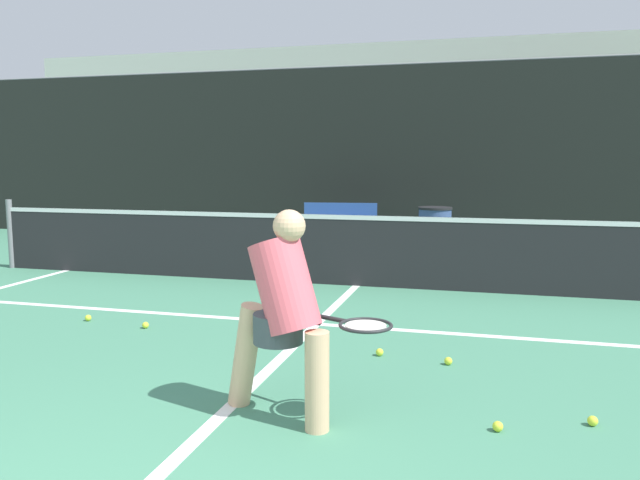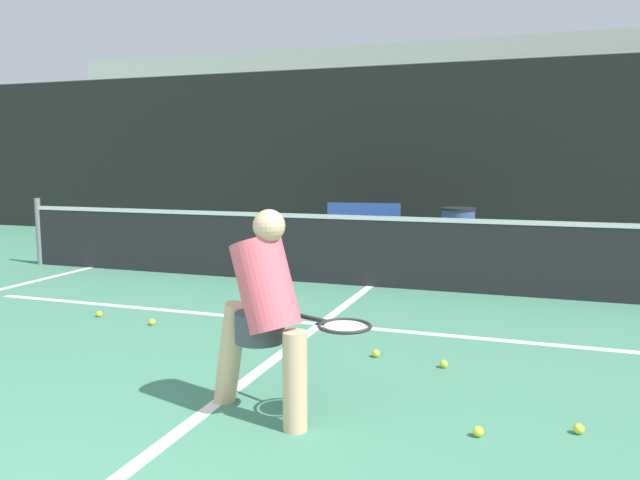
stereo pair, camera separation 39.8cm
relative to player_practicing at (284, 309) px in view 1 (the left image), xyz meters
The scene contains 15 objects.
court_service_line 2.47m from the player_practicing, 100.32° to the left, with size 8.25×0.10×0.01m, color white.
court_center_mark 1.64m from the player_practicing, 106.80° to the left, with size 0.10×5.94×0.01m, color white.
net 4.40m from the player_practicing, 95.53° to the left, with size 11.09×0.09×1.07m.
fence_back 9.07m from the player_practicing, 92.69° to the left, with size 24.00×0.06×3.59m.
player_practicing is the anchor object (origin of this frame).
tennis_ball_scattered_3 1.52m from the player_practicing, ahead, with size 0.07×0.07×0.07m, color #D1E033.
tennis_ball_scattered_4 2.77m from the player_practicing, 139.62° to the left, with size 0.07×0.07×0.07m, color #D1E033.
tennis_ball_scattered_6 1.82m from the player_practicing, 54.87° to the left, with size 0.07×0.07×0.07m, color #D1E033.
tennis_ball_scattered_7 3.40m from the player_practicing, 146.46° to the left, with size 0.07×0.07×0.07m, color #D1E033.
tennis_ball_scattered_8 1.66m from the player_practicing, 75.47° to the left, with size 0.07×0.07×0.07m, color #D1E033.
tennis_ball_scattered_9 2.08m from the player_practicing, 11.73° to the left, with size 0.07×0.07×0.07m, color #D1E033.
courtside_bench 7.99m from the player_practicing, 100.58° to the left, with size 1.44×0.56×0.86m.
trash_bin 7.62m from the player_practicing, 87.40° to the left, with size 0.61×0.61×0.84m.
parked_car 12.49m from the player_practicing, 70.64° to the left, with size 1.65×4.64×1.37m.
building_far 22.54m from the player_practicing, 91.08° to the left, with size 36.00×2.40×6.26m, color beige.
Camera 1 is at (1.65, -1.64, 1.68)m, focal length 35.00 mm.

